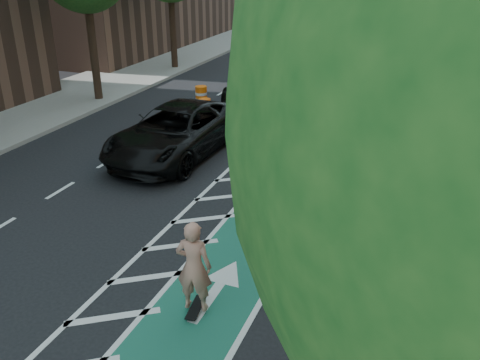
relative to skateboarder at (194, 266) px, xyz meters
The scene contains 18 objects.
ground 4.63m from the skateboarder, 130.20° to the left, with size 120.00×120.00×0.00m, color black.
bike_lane 13.49m from the skateboarder, 89.62° to the left, with size 2.00×90.00×0.01m, color #1A5D55.
buffer_strip 13.56m from the skateboarder, 95.99° to the left, with size 1.40×90.00×0.01m, color silver.
sidewalk_left 18.32m from the skateboarder, 132.71° to the left, with size 5.00×90.00×0.15m, color gray.
curb_right 14.10m from the skateboarder, 72.89° to the left, with size 0.12×90.00×0.16m, color gray.
curb_left 16.76m from the skateboarder, 126.53° to the left, with size 0.12×90.00×0.16m, color gray.
sign_post 16.14m from the skateboarder, 73.11° to the left, with size 0.35×0.08×2.47m.
skateboard 0.96m from the skateboarder, 116.57° to the left, with size 0.32×0.77×0.10m.
skateboarder is the anchor object (origin of this frame).
suv_near 8.44m from the skateboarder, 120.36° to the left, with size 2.79×6.05×1.68m, color black.
suv_far 15.33m from the skateboarder, 104.24° to the left, with size 2.59×6.37×1.85m, color black.
car_silver 27.27m from the skateboarder, 102.04° to the left, with size 1.67×4.16×1.42m, color #949397.
car_grey 35.62m from the skateboarder, 99.23° to the left, with size 1.63×4.68×1.54m, color #55565A.
pedestrian 12.73m from the skateboarder, 66.34° to the left, with size 0.96×0.75×1.97m, color black.
box_truck 37.14m from the skateboarder, 100.39° to the left, with size 2.54×5.42×2.24m.
barrel_a 12.44m from the skateboarder, 114.29° to the left, with size 0.62×0.62×0.84m.
barrel_b 14.30m from the skateboarder, 115.05° to the left, with size 0.66×0.66×0.90m.
barrel_c 19.06m from the skateboarder, 108.93° to the left, with size 0.62×0.62×0.84m.
Camera 1 is at (6.65, -10.55, 6.47)m, focal length 38.00 mm.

